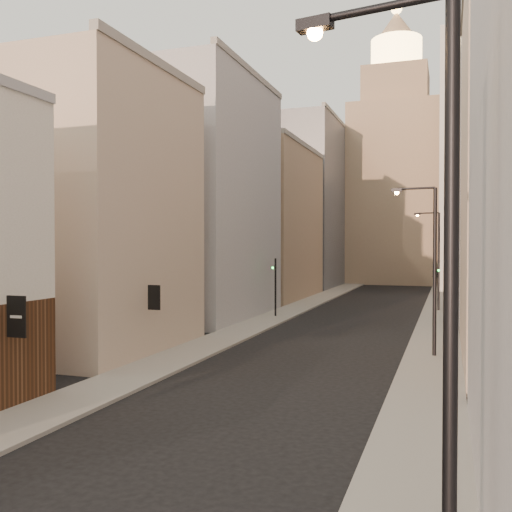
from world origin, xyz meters
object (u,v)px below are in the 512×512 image
Objects in this scene: traffic_light_left at (275,277)px; streetlamp_mid at (430,260)px; streetlamp_near at (433,277)px; traffic_light_right at (435,275)px; white_tower at (472,150)px; clock_tower at (396,173)px; streetlamp_far at (436,255)px.

streetlamp_mid is at bearing 131.82° from traffic_light_left.
streetlamp_near reaches higher than traffic_light_right.
streetlamp_mid is at bearing 101.59° from streetlamp_near.
streetlamp_mid is 1.86× the size of traffic_light_right.
white_tower is at bearing -110.11° from traffic_light_right.
clock_tower is 1.08× the size of white_tower.
clock_tower is at bearing 116.31° from streetlamp_far.
streetlamp_far is at bearing -146.80° from traffic_light_left.
clock_tower reaches higher than traffic_light_right.
traffic_light_right is (-0.04, 13.16, -1.48)m from streetlamp_mid.
streetlamp_near is 39.37m from traffic_light_left.
streetlamp_mid is at bearing -83.26° from clock_tower.
streetlamp_near is at bearing -72.73° from streetlamp_far.
streetlamp_far reaches higher than traffic_light_left.
streetlamp_far is (7.16, -39.70, -12.42)m from clock_tower.
white_tower is at bearing 97.38° from streetlamp_near.
traffic_light_right is at bearing -73.04° from streetlamp_far.
clock_tower is 51.40m from traffic_light_right.
white_tower is 38.14m from traffic_light_right.
white_tower is 50.06m from streetlamp_mid.
traffic_light_right is (0.14, -9.27, -1.38)m from streetlamp_far.
white_tower is 29.23m from streetlamp_far.
streetlamp_mid is at bearing 76.08° from traffic_light_right.
white_tower reaches higher than traffic_light_right.
white_tower is 4.17× the size of streetlamp_near.
clock_tower is at bearing 128.16° from white_tower.
white_tower is at bearing -117.30° from traffic_light_left.
clock_tower is 4.51× the size of streetlamp_near.
streetlamp_near is 1.09× the size of streetlamp_far.
traffic_light_right is (7.30, -48.97, -13.80)m from clock_tower.
clock_tower is at bearing 102.23° from streetlamp_mid.
streetlamp_mid is (-0.77, 23.30, -0.37)m from streetlamp_near.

